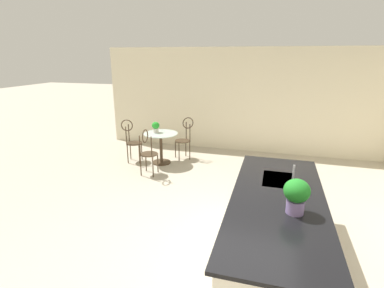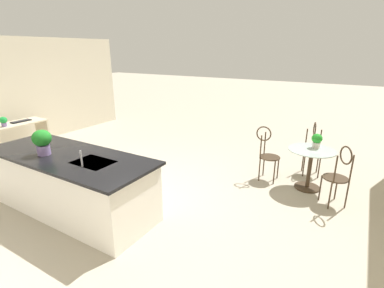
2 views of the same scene
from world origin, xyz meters
The scene contains 12 objects.
ground_plane centered at (0.00, 0.00, 0.00)m, with size 40.00×40.00×0.00m, color #B2A893.
kitchen_island centered at (0.30, 0.85, 0.46)m, with size 2.80×1.06×0.92m.
bistro_table centered at (-2.67, -1.81, 0.45)m, with size 0.80×0.80×0.74m.
chair_near_window centered at (-3.16, -1.37, 0.57)m, with size 0.53×0.53×1.04m.
chair_by_island centered at (-2.59, -2.53, 0.57)m, with size 0.46×0.52×1.04m.
chair_toward_desk centered at (-1.90, -1.80, 0.57)m, with size 0.49×0.39×1.04m.
sink_faucet centered at (-0.25, 1.03, 1.03)m, with size 0.02×0.02×0.22m, color #B2B5BA.
writing_desk centered at (3.65, -0.24, 0.51)m, with size 0.60×1.20×0.74m.
keyboard centered at (3.67, -0.34, 0.75)m, with size 0.16×0.44×0.03m.
potted_plant_on_table centered at (-2.71, -1.94, 0.89)m, with size 0.18×0.18×0.25m.
potted_plant_counter_near centered at (0.60, 1.01, 1.13)m, with size 0.27×0.27×0.38m.
potted_plant_on_desk centered at (3.53, 0.11, 0.87)m, with size 0.16×0.16×0.22m.
Camera 2 is at (-3.31, 3.30, 2.40)m, focal length 26.91 mm.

